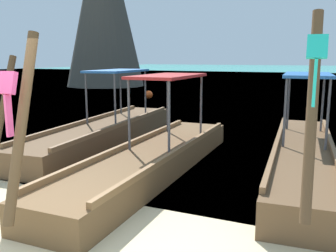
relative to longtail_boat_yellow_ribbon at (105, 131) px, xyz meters
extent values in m
plane|color=#2DB29E|center=(2.51, 56.57, -0.33)|extent=(120.00, 120.00, 0.00)
cube|color=brown|center=(0.00, 0.00, -0.07)|extent=(1.74, 6.84, 0.53)
cube|color=brown|center=(-0.57, -0.05, 0.25)|extent=(0.57, 6.21, 0.10)
cube|color=brown|center=(0.57, 0.04, 0.25)|extent=(0.57, 6.21, 0.10)
cylinder|color=brown|center=(0.28, -3.57, 1.09)|extent=(0.18, 0.80, 1.83)
cylinder|color=#4C4C51|center=(-0.41, -0.20, 0.88)|extent=(0.05, 0.05, 1.36)
cylinder|color=#4C4C51|center=(0.44, -0.14, 0.88)|extent=(0.05, 0.05, 1.36)
cylinder|color=#4C4C51|center=(-0.57, 1.82, 0.88)|extent=(0.05, 0.05, 1.36)
cylinder|color=#4C4C51|center=(0.28, 1.89, 0.88)|extent=(0.05, 0.05, 1.36)
cube|color=#235BA3|center=(-0.07, 0.84, 1.59)|extent=(1.21, 2.30, 0.06)
cube|color=brown|center=(2.35, -1.84, -0.09)|extent=(1.31, 6.52, 0.47)
cube|color=brown|center=(1.78, -1.85, 0.19)|extent=(0.16, 5.99, 0.10)
cube|color=brown|center=(2.92, -1.83, 0.19)|extent=(0.16, 5.99, 0.10)
cylinder|color=brown|center=(2.39, -5.24, 1.19)|extent=(0.13, 0.70, 2.13)
cube|color=#F24C8C|center=(2.40, -5.38, 1.69)|extent=(0.20, 0.12, 0.25)
cube|color=#F24C8C|center=(2.40, -5.40, 1.34)|extent=(0.03, 0.08, 0.46)
cylinder|color=#4C4C51|center=(1.92, -2.01, 0.84)|extent=(0.05, 0.05, 1.40)
cylinder|color=#4C4C51|center=(2.78, -2.00, 0.84)|extent=(0.05, 0.05, 1.40)
cylinder|color=#4C4C51|center=(1.90, -0.06, 0.84)|extent=(0.05, 0.05, 1.40)
cylinder|color=#4C4C51|center=(2.75, -0.05, 0.84)|extent=(0.05, 0.05, 1.40)
cube|color=#AD2323|center=(2.34, -1.03, 1.57)|extent=(1.07, 2.17, 0.06)
cube|color=brown|center=(5.11, -0.53, -0.07)|extent=(1.57, 6.65, 0.52)
cube|color=brown|center=(4.59, -0.57, 0.24)|extent=(0.50, 6.05, 0.10)
cube|color=brown|center=(5.63, -0.50, 0.24)|extent=(0.50, 6.05, 0.10)
cylinder|color=brown|center=(5.35, -3.97, 1.33)|extent=(0.17, 0.73, 2.31)
cube|color=#1ECCBC|center=(5.36, -4.17, 2.06)|extent=(0.21, 0.13, 0.25)
cube|color=#1ECCBC|center=(5.36, -4.19, 1.70)|extent=(0.04, 0.08, 0.49)
cylinder|color=#4C4C51|center=(4.73, -0.73, 0.88)|extent=(0.05, 0.05, 1.37)
cylinder|color=#4C4C51|center=(5.52, -0.67, 0.88)|extent=(0.05, 0.05, 1.37)
cylinder|color=#4C4C51|center=(4.60, 1.25, 0.88)|extent=(0.05, 0.05, 1.37)
cylinder|color=#4C4C51|center=(5.38, 1.30, 0.88)|extent=(0.05, 0.05, 1.37)
cube|color=#235BA3|center=(5.06, 0.29, 1.59)|extent=(1.10, 2.24, 0.06)
cone|color=#4E4B43|center=(-13.47, 18.53, 3.42)|extent=(3.43, 3.43, 7.50)
sphere|color=#EA5119|center=(-3.91, 10.41, -0.10)|extent=(0.46, 0.46, 0.46)
camera|label=1|loc=(5.51, -8.25, 1.95)|focal=39.29mm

